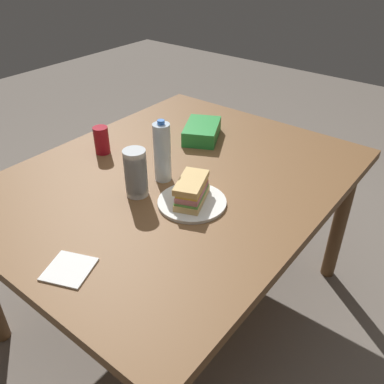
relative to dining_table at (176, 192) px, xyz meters
name	(u,v)px	position (x,y,z in m)	size (l,w,h in m)	color
ground_plane	(178,302)	(0.00, 0.00, -0.67)	(8.00, 8.00, 0.00)	#70665B
dining_table	(176,192)	(0.00, 0.00, 0.00)	(1.48, 1.18, 0.75)	brown
paper_plate	(192,202)	(-0.11, -0.18, 0.09)	(0.25, 0.25, 0.01)	white
sandwich	(192,191)	(-0.11, -0.17, 0.13)	(0.20, 0.16, 0.08)	#DBB26B
soda_can_red	(102,140)	(-0.05, 0.38, 0.14)	(0.07, 0.07, 0.12)	maroon
chip_bag	(202,131)	(0.34, 0.12, 0.12)	(0.23, 0.15, 0.07)	#268C38
water_bottle_tall	(162,152)	(-0.05, 0.02, 0.20)	(0.07, 0.07, 0.25)	silver
plastic_cup_stack	(136,173)	(-0.19, 0.02, 0.17)	(0.08, 0.08, 0.18)	silver
paper_napkin	(69,269)	(-0.61, -0.10, 0.08)	(0.13, 0.13, 0.01)	white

